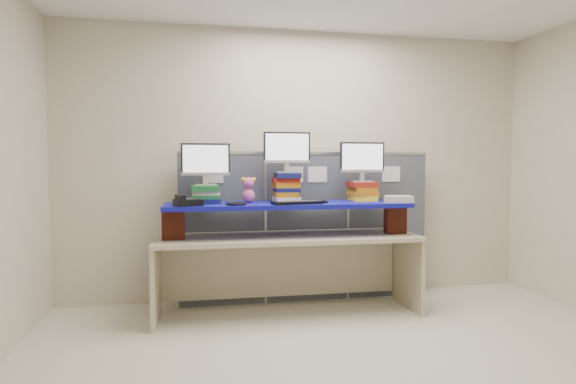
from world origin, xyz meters
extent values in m
cube|color=beige|center=(0.00, 0.00, 1.40)|extent=(5.00, 4.00, 2.80)
cube|color=beige|center=(0.00, 0.00, 0.00)|extent=(5.00, 4.00, 0.01)
cube|color=#444950|center=(-0.87, 1.78, 0.75)|extent=(0.85, 0.05, 1.50)
cube|color=#444950|center=(0.00, 1.78, 0.75)|extent=(0.85, 0.05, 1.50)
cube|color=#444950|center=(0.87, 1.78, 0.75)|extent=(0.85, 0.05, 1.50)
cube|color=#B3B6BA|center=(0.00, 1.78, 1.51)|extent=(2.60, 0.06, 0.03)
cube|color=white|center=(-0.95, 1.75, 1.30)|extent=(0.20, 0.00, 0.16)
cube|color=white|center=(-0.15, 1.75, 1.30)|extent=(0.20, 0.00, 0.16)
cube|color=white|center=(0.10, 1.75, 1.30)|extent=(0.20, 0.00, 0.16)
cube|color=white|center=(0.90, 1.75, 1.30)|extent=(0.20, 0.00, 0.16)
cube|color=#C6B697|center=(-0.28, 1.37, 0.72)|extent=(2.45, 0.75, 0.04)
cube|color=#C6B697|center=(-1.48, 1.40, 0.35)|extent=(0.05, 0.66, 0.70)
cube|color=#C6B697|center=(0.92, 1.35, 0.35)|extent=(0.05, 0.66, 0.70)
cube|color=maroon|center=(-1.32, 1.34, 0.87)|extent=(0.20, 0.11, 0.27)
cube|color=maroon|center=(0.75, 1.31, 0.87)|extent=(0.20, 0.11, 0.27)
cube|color=#0E0B8A|center=(-0.28, 1.37, 1.03)|extent=(2.26, 0.60, 0.04)
cube|color=#11134B|center=(-1.03, 1.50, 1.07)|extent=(0.26, 0.30, 0.04)
cube|color=#1A6429|center=(-1.03, 1.50, 1.11)|extent=(0.24, 0.27, 0.03)
cube|color=white|center=(-1.03, 1.51, 1.14)|extent=(0.25, 0.27, 0.04)
cube|color=#1A6429|center=(-1.04, 1.51, 1.18)|extent=(0.25, 0.30, 0.05)
cube|color=white|center=(-0.27, 1.50, 1.07)|extent=(0.24, 0.30, 0.05)
cube|color=#B56E11|center=(-0.28, 1.49, 1.12)|extent=(0.23, 0.30, 0.05)
cube|color=#11134B|center=(-0.27, 1.49, 1.16)|extent=(0.24, 0.28, 0.04)
cube|color=#B56E11|center=(-0.28, 1.50, 1.21)|extent=(0.23, 0.27, 0.05)
cube|color=#9E2012|center=(-0.28, 1.50, 1.25)|extent=(0.26, 0.28, 0.04)
cube|color=#11134B|center=(-0.27, 1.49, 1.30)|extent=(0.24, 0.29, 0.05)
cube|color=yellow|center=(0.49, 1.49, 1.07)|extent=(0.24, 0.30, 0.05)
cube|color=#B56E11|center=(0.49, 1.49, 1.12)|extent=(0.24, 0.29, 0.04)
cube|color=#B56E11|center=(0.49, 1.48, 1.16)|extent=(0.22, 0.27, 0.05)
cube|color=#9E2012|center=(0.48, 1.49, 1.21)|extent=(0.25, 0.28, 0.05)
cube|color=#B2B2B7|center=(-1.03, 1.51, 1.22)|extent=(0.20, 0.13, 0.01)
cube|color=#B2B2B7|center=(-1.03, 1.51, 1.26)|extent=(0.05, 0.04, 0.08)
cube|color=black|center=(-1.03, 1.51, 1.45)|extent=(0.45, 0.04, 0.29)
cube|color=white|center=(-1.03, 1.49, 1.45)|extent=(0.41, 0.01, 0.26)
cube|color=#B2B2B7|center=(-0.27, 1.49, 1.33)|extent=(0.20, 0.13, 0.01)
cube|color=#B2B2B7|center=(-0.27, 1.49, 1.37)|extent=(0.05, 0.04, 0.08)
cube|color=black|center=(-0.27, 1.49, 1.56)|extent=(0.45, 0.04, 0.29)
cube|color=white|center=(-0.27, 1.47, 1.56)|extent=(0.41, 0.01, 0.26)
cube|color=#B2B2B7|center=(0.48, 1.48, 1.24)|extent=(0.20, 0.13, 0.01)
cube|color=#B2B2B7|center=(0.48, 1.48, 1.28)|extent=(0.05, 0.04, 0.08)
cube|color=black|center=(0.48, 1.48, 1.47)|extent=(0.45, 0.04, 0.29)
cube|color=white|center=(0.48, 1.46, 1.47)|extent=(0.41, 0.01, 0.26)
cube|color=black|center=(-0.23, 1.21, 1.06)|extent=(0.47, 0.22, 0.02)
cube|color=#2C2C2F|center=(-0.23, 1.21, 1.07)|extent=(0.40, 0.16, 0.00)
ellipsoid|color=black|center=(0.05, 1.28, 1.06)|extent=(0.07, 0.11, 0.03)
cube|color=black|center=(-1.19, 1.24, 1.07)|extent=(0.27, 0.25, 0.06)
cube|color=#2C2C2F|center=(-1.19, 1.24, 1.11)|extent=(0.14, 0.14, 0.01)
cube|color=black|center=(-1.25, 1.23, 1.12)|extent=(0.10, 0.20, 0.04)
torus|color=black|center=(-0.77, 1.24, 1.06)|extent=(0.19, 0.19, 0.02)
ellipsoid|color=#D9528C|center=(-0.64, 1.44, 1.11)|extent=(0.11, 0.10, 0.13)
sphere|color=#D9528C|center=(-0.64, 1.44, 1.23)|extent=(0.10, 0.10, 0.10)
sphere|color=gold|center=(-0.69, 1.44, 1.26)|extent=(0.05, 0.05, 0.05)
sphere|color=gold|center=(-0.59, 1.44, 1.26)|extent=(0.05, 0.05, 0.05)
cube|color=beige|center=(0.75, 1.22, 1.06)|extent=(0.30, 0.26, 0.03)
cube|color=beige|center=(0.75, 1.22, 1.09)|extent=(0.28, 0.25, 0.03)
camera|label=1|loc=(-1.16, -2.98, 1.41)|focal=30.00mm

